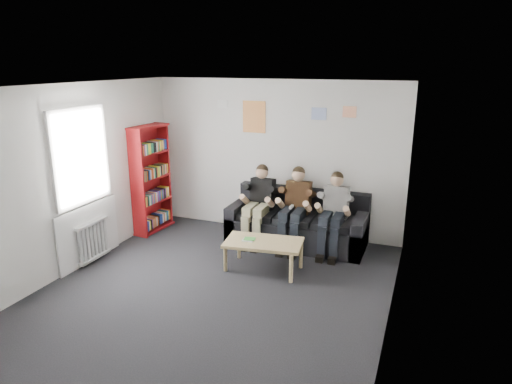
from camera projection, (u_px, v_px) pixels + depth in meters
room_shell at (212, 196)px, 5.77m from camera, size 5.00×5.00×5.00m
sofa at (298, 225)px, 7.71m from camera, size 2.28×0.93×0.88m
bookshelf at (151, 179)px, 8.15m from camera, size 0.29×0.86×1.91m
coffee_table at (264, 245)px, 6.69m from camera, size 1.12×0.62×0.45m
game_cases at (249, 239)px, 6.71m from camera, size 0.18×0.15×0.03m
person_left at (258, 205)px, 7.65m from camera, size 0.39×0.84×1.32m
person_middle at (295, 209)px, 7.43m from camera, size 0.40×0.86×1.34m
person_right at (333, 214)px, 7.21m from camera, size 0.38×0.82×1.31m
radiator at (93, 240)px, 6.97m from camera, size 0.10×0.64×0.60m
window at (85, 197)px, 6.81m from camera, size 0.05×1.30×2.36m
poster_large at (254, 117)px, 7.94m from camera, size 0.42×0.01×0.55m
poster_blue at (319, 114)px, 7.51m from camera, size 0.25×0.01×0.20m
poster_pink at (349, 112)px, 7.32m from camera, size 0.22×0.01×0.18m
poster_sign at (223, 104)px, 8.09m from camera, size 0.20×0.01×0.14m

